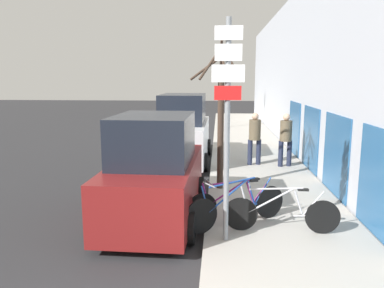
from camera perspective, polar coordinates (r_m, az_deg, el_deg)
ground_plane at (r=13.76m, az=-1.21°, el=-3.00°), size 80.00×80.00×0.00m
sidewalk_curb at (r=16.48m, az=8.74°, el=-0.69°), size 3.20×32.00×0.15m
building_facade at (r=16.35m, az=15.27°, el=10.08°), size 0.23×32.00×6.50m
signpost at (r=6.54m, az=5.40°, el=3.90°), size 0.56×0.11×3.95m
bicycle_0 at (r=7.50m, az=13.45°, el=-10.16°), size 2.21×0.44×0.91m
bicycle_1 at (r=7.66m, az=6.93°, el=-9.36°), size 2.01×1.33×0.96m
bicycle_2 at (r=8.05m, az=6.77°, el=-8.72°), size 2.00×0.77×0.84m
parked_car_0 at (r=8.24m, az=-5.60°, el=-4.45°), size 2.03×4.17×2.33m
parked_car_1 at (r=13.84m, az=-1.32°, el=1.82°), size 1.95×4.66×2.53m
pedestrian_near at (r=12.94m, az=9.54°, el=1.37°), size 0.46×0.40×1.79m
pedestrian_far at (r=12.90m, az=14.09°, el=1.18°), size 0.46×0.40×1.79m
street_tree at (r=9.92m, az=4.29°, el=3.81°), size 1.42×1.46×3.92m
traffic_light at (r=22.58m, az=4.47°, el=9.78°), size 0.20×0.30×4.50m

